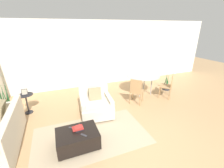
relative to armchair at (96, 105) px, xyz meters
The scene contains 15 objects.
ground_plane 1.61m from the armchair, 69.07° to the right, with size 20.00×20.00×0.00m, color tan.
wall_back 2.70m from the armchair, 76.97° to the left, with size 12.00×0.06×2.75m.
area_rug 1.00m from the armchair, 112.66° to the right, with size 2.69×1.58×0.01m.
armchair is the anchor object (origin of this frame).
ottoman 1.33m from the armchair, 123.31° to the right, with size 0.88×0.63×0.39m.
book_stack 1.25m from the armchair, 123.46° to the right, with size 0.24×0.19×0.08m.
tv_remote_primary 1.41m from the armchair, 115.73° to the right, with size 0.13×0.14×0.01m.
tv_remote_secondary 1.24m from the armchair, 130.63° to the right, with size 0.15×0.14×0.01m.
potted_plant 2.53m from the armchair, 161.92° to the left, with size 0.43×0.43×1.18m.
side_table 2.09m from the armchair, 155.85° to the left, with size 0.42×0.42×0.61m.
picture_frame 2.12m from the armchair, 155.85° to the left, with size 0.16×0.07×0.18m.
dining_table 2.31m from the armchair, 21.34° to the left, with size 1.26×1.26×0.75m.
dining_chair_near_left 1.48m from the armchair, ahead, with size 0.59×0.59×0.90m.
dining_chair_near_right 2.81m from the armchair, ahead, with size 0.59×0.59×0.90m.
potted_plant_small 3.36m from the armchair, 13.12° to the left, with size 0.30×0.30×0.73m.
Camera 1 is at (-1.55, -2.34, 2.50)m, focal length 24.00 mm.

